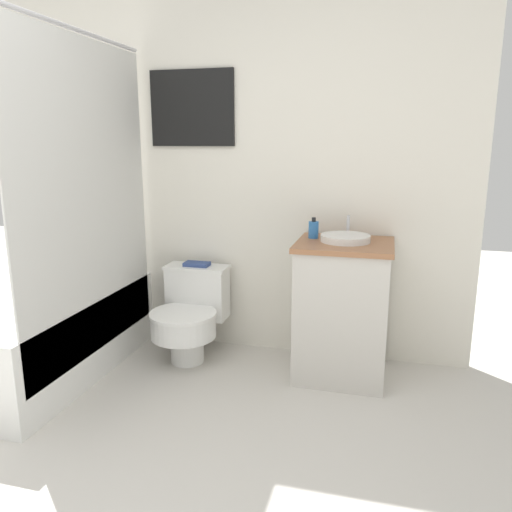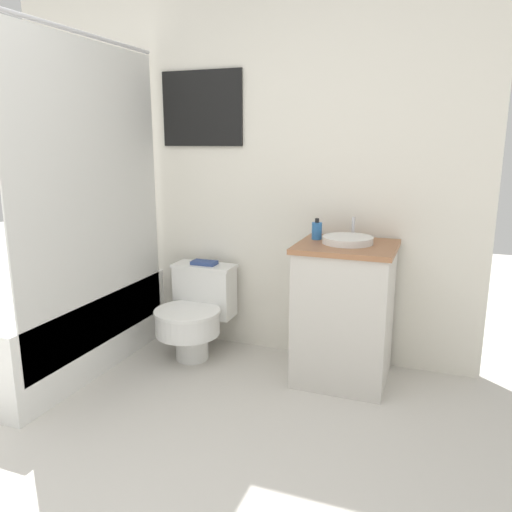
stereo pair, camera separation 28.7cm
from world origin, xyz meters
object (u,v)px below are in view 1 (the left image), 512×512
object	(u,v)px
toilet	(190,313)
soap_bottle	(314,229)
sink	(345,238)
book_on_tank	(197,264)

from	to	relation	value
toilet	soap_bottle	world-z (taller)	soap_bottle
toilet	sink	distance (m)	1.12
soap_bottle	book_on_tank	bearing A→B (deg)	176.19
toilet	sink	size ratio (longest dim) A/B	1.83
toilet	soap_bottle	size ratio (longest dim) A/B	4.70
sink	book_on_tank	bearing A→B (deg)	173.57
book_on_tank	toilet	bearing A→B (deg)	-90.00
toilet	sink	bearing A→B (deg)	1.80
sink	soap_bottle	bearing A→B (deg)	163.52
soap_bottle	book_on_tank	xyz separation A→B (m)	(-0.78, 0.05, -0.28)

